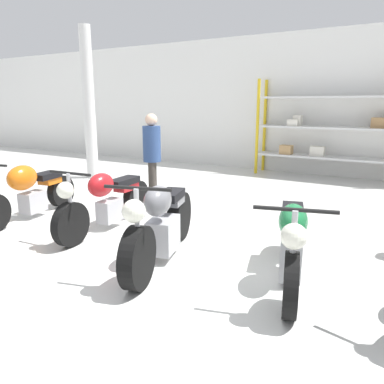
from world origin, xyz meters
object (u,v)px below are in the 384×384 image
Objects in this scene: motorcycle_orange at (28,190)px; person_near_rack at (152,152)px; shelving_rack at (335,127)px; motorcycle_grey at (161,224)px; motorcycle_red at (106,200)px; motorcycle_green at (292,241)px.

motorcycle_orange is 2.16m from person_near_rack.
shelving_rack is 1.77× the size of motorcycle_grey.
person_near_rack is at bearing -175.52° from motorcycle_red.
shelving_rack is 6.11m from motorcycle_green.
motorcycle_green is 3.57m from person_near_rack.
motorcycle_grey is (1.34, -0.53, -0.00)m from motorcycle_red.
motorcycle_red is 1.08× the size of motorcycle_green.
motorcycle_grey is 1.07× the size of motorcycle_green.
motorcycle_orange reaches higher than motorcycle_green.
motorcycle_orange is 4.27m from motorcycle_green.
motorcycle_orange is 0.97× the size of motorcycle_red.
motorcycle_orange is at bearing -85.67° from motorcycle_red.
person_near_rack is (-3.06, 1.77, 0.53)m from motorcycle_green.
person_near_rack reaches higher than motorcycle_green.
motorcycle_orange is 0.98× the size of motorcycle_grey.
shelving_rack is at bearing -148.32° from person_near_rack.
person_near_rack is (1.21, 1.72, 0.50)m from motorcycle_orange.
motorcycle_orange is 1.48m from motorcycle_red.
shelving_rack is at bearing 170.78° from motorcycle_green.
shelving_rack is 4.87m from person_near_rack.
motorcycle_red is at bearing -111.71° from motorcycle_green.
shelving_rack is 2.24× the size of person_near_rack.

